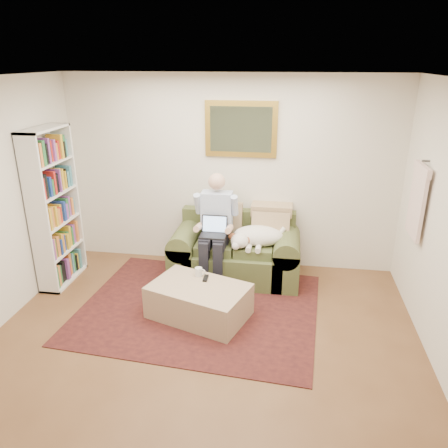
% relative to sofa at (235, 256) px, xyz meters
% --- Properties ---
extents(room_shell, '(4.51, 5.00, 2.61)m').
position_rel_sofa_xyz_m(room_shell, '(-0.14, -1.69, 1.01)').
color(room_shell, brown).
rests_on(room_shell, ground).
extents(rug, '(2.87, 2.37, 0.01)m').
position_rel_sofa_xyz_m(rug, '(-0.32, -0.87, -0.28)').
color(rug, black).
rests_on(rug, room_shell).
extents(sofa, '(1.68, 0.85, 1.01)m').
position_rel_sofa_xyz_m(sofa, '(0.00, 0.00, 0.00)').
color(sofa, '#626A38').
rests_on(sofa, room_shell).
extents(seated_man, '(0.55, 0.79, 1.41)m').
position_rel_sofa_xyz_m(seated_man, '(-0.25, -0.15, 0.42)').
color(seated_man, '#8CA0D8').
rests_on(seated_man, sofa).
extents(laptop, '(0.33, 0.26, 0.24)m').
position_rel_sofa_xyz_m(laptop, '(-0.25, -0.22, 0.45)').
color(laptop, black).
rests_on(laptop, seated_man).
extents(sleeping_dog, '(0.69, 0.43, 0.26)m').
position_rel_sofa_xyz_m(sleeping_dog, '(0.30, -0.08, 0.35)').
color(sleeping_dog, white).
rests_on(sleeping_dog, sofa).
extents(ottoman, '(1.22, 0.98, 0.39)m').
position_rel_sofa_xyz_m(ottoman, '(-0.28, -1.04, -0.10)').
color(ottoman, tan).
rests_on(ottoman, room_shell).
extents(coffee_mug, '(0.08, 0.08, 0.10)m').
position_rel_sofa_xyz_m(coffee_mug, '(-0.33, -0.79, 0.15)').
color(coffee_mug, white).
rests_on(coffee_mug, ottoman).
extents(tv_remote, '(0.05, 0.15, 0.02)m').
position_rel_sofa_xyz_m(tv_remote, '(-0.24, -0.86, 0.11)').
color(tv_remote, black).
rests_on(tv_remote, ottoman).
extents(bookshelf, '(0.28, 0.80, 2.00)m').
position_rel_sofa_xyz_m(bookshelf, '(-2.24, -0.44, 0.71)').
color(bookshelf, white).
rests_on(bookshelf, room_shell).
extents(wall_mirror, '(0.94, 0.04, 0.72)m').
position_rel_sofa_xyz_m(wall_mirror, '(0.00, 0.43, 1.61)').
color(wall_mirror, gold).
rests_on(wall_mirror, room_shell).
extents(hanging_shirt, '(0.06, 0.52, 0.90)m').
position_rel_sofa_xyz_m(hanging_shirt, '(2.05, -0.44, 1.06)').
color(hanging_shirt, beige).
rests_on(hanging_shirt, room_shell).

